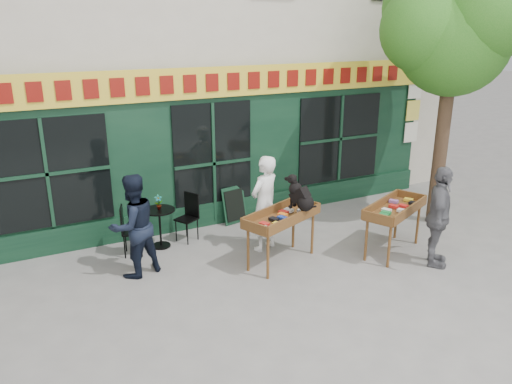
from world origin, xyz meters
TOP-DOWN VIEW (x-y plane):
  - ground at (0.00, 0.00)m, footprint 80.00×80.00m
  - street_tree at (4.34, 0.36)m, footprint 3.05×2.90m
  - book_cart_center at (0.36, 0.08)m, footprint 1.62×1.14m
  - dog at (0.71, 0.03)m, footprint 0.54×0.68m
  - woman at (0.36, 0.73)m, footprint 0.78×0.65m
  - book_cart_right at (2.42, -0.50)m, footprint 1.62×1.18m
  - man_right at (2.72, -1.25)m, footprint 1.07×1.06m
  - bistro_table at (-1.38, 1.71)m, footprint 0.60×0.60m
  - bistro_chair_left at (-2.01, 1.63)m, footprint 0.45×0.45m
  - bistro_chair_right at (-0.75, 1.80)m, footprint 0.49×0.49m
  - potted_plant at (-1.38, 1.71)m, footprint 0.15×0.11m
  - man_left at (-2.08, 0.81)m, footprint 1.03×0.91m
  - chalkboard at (0.41, 2.19)m, footprint 0.58×0.29m

SIDE VIEW (x-z plane):
  - ground at x=0.00m, z-range 0.00..0.00m
  - chalkboard at x=0.41m, z-range 0.01..0.79m
  - bistro_table at x=-1.38m, z-range 0.16..0.92m
  - bistro_chair_left at x=-2.01m, z-range 0.08..1.03m
  - bistro_chair_right at x=-0.75m, z-range 0.08..1.03m
  - book_cart_center at x=0.36m, z-range 0.33..1.32m
  - book_cart_right at x=2.42m, z-range 0.33..1.32m
  - man_left at x=-2.08m, z-range 0.00..1.78m
  - man_right at x=2.72m, z-range 0.00..1.81m
  - potted_plant at x=-1.38m, z-range 0.76..1.05m
  - woman at x=0.36m, z-range 0.00..1.82m
  - dog at x=0.71m, z-range 0.99..1.59m
  - street_tree at x=4.34m, z-range 1.31..6.91m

